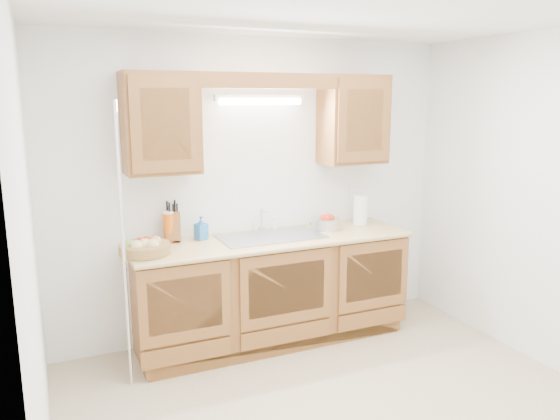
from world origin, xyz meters
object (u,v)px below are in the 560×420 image
fruit_basket (144,247)px  apple_bowl (326,223)px  knife_block (173,226)px  paper_towel (360,210)px

fruit_basket → apple_bowl: bearing=5.3°
knife_block → paper_towel: same height
paper_towel → apple_bowl: 0.36m
fruit_basket → knife_block: size_ratio=1.46×
fruit_basket → apple_bowl: size_ratio=1.76×
knife_block → paper_towel: 1.65m
knife_block → apple_bowl: size_ratio=1.21×
knife_block → paper_towel: size_ratio=1.05×
paper_towel → knife_block: bearing=175.7°
fruit_basket → apple_bowl: (1.57, 0.15, 0.01)m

